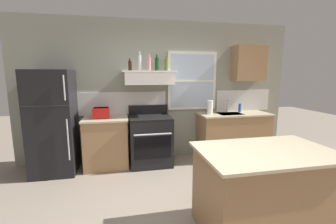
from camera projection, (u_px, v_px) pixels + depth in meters
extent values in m
cube|color=gray|center=(160.00, 91.00, 4.47)|extent=(5.40, 0.06, 2.70)
cube|color=silver|center=(100.00, 104.00, 4.23)|extent=(2.50, 0.02, 0.44)
cube|color=silver|center=(243.00, 100.00, 4.83)|extent=(1.20, 0.02, 0.44)
cube|color=white|center=(192.00, 81.00, 4.52)|extent=(1.00, 0.04, 1.15)
cube|color=silver|center=(192.00, 81.00, 4.50)|extent=(0.90, 0.01, 1.05)
cube|color=white|center=(192.00, 81.00, 4.50)|extent=(0.90, 0.02, 0.04)
cube|color=black|center=(53.00, 123.00, 3.79)|extent=(0.70, 0.68, 1.75)
cube|color=#333333|center=(45.00, 106.00, 3.40)|extent=(0.69, 0.00, 0.01)
cylinder|color=#A5A8AD|center=(68.00, 140.00, 3.53)|extent=(0.02, 0.02, 0.66)
cylinder|color=#A5A8AD|center=(64.00, 88.00, 3.39)|extent=(0.02, 0.02, 0.38)
cube|color=#9E754C|center=(107.00, 143.00, 4.09)|extent=(0.76, 0.60, 0.88)
cube|color=#C6B793|center=(105.00, 119.00, 4.01)|extent=(0.79, 0.63, 0.03)
cube|color=red|center=(101.00, 113.00, 3.99)|extent=(0.28, 0.20, 0.19)
cube|color=black|center=(101.00, 108.00, 3.97)|extent=(0.24, 0.16, 0.01)
cube|color=black|center=(92.00, 111.00, 3.95)|extent=(0.02, 0.03, 0.02)
cube|color=black|center=(150.00, 142.00, 4.21)|extent=(0.76, 0.64, 0.87)
cube|color=black|center=(150.00, 118.00, 4.14)|extent=(0.76, 0.64, 0.04)
cube|color=black|center=(148.00, 110.00, 4.40)|extent=(0.76, 0.06, 0.18)
cube|color=black|center=(153.00, 148.00, 3.90)|extent=(0.65, 0.01, 0.40)
cylinder|color=silver|center=(153.00, 134.00, 3.83)|extent=(0.65, 0.03, 0.03)
cube|color=white|center=(149.00, 78.00, 4.12)|extent=(0.88, 0.48, 0.22)
cube|color=#262628|center=(151.00, 83.00, 3.91)|extent=(0.75, 0.02, 0.04)
cube|color=white|center=(149.00, 71.00, 4.09)|extent=(0.96, 0.52, 0.02)
cylinder|color=#381E0F|center=(130.00, 66.00, 4.05)|extent=(0.06, 0.06, 0.18)
cylinder|color=#381E0F|center=(130.00, 60.00, 4.03)|extent=(0.03, 0.03, 0.04)
cylinder|color=silver|center=(140.00, 63.00, 4.03)|extent=(0.06, 0.06, 0.27)
cylinder|color=silver|center=(140.00, 53.00, 4.01)|extent=(0.03, 0.03, 0.07)
cylinder|color=#C67F84|center=(149.00, 64.00, 4.05)|extent=(0.07, 0.07, 0.24)
cylinder|color=#C67F84|center=(149.00, 56.00, 4.02)|extent=(0.03, 0.03, 0.06)
cylinder|color=#143819|center=(157.00, 64.00, 4.16)|extent=(0.07, 0.07, 0.24)
cylinder|color=#143819|center=(157.00, 56.00, 4.13)|extent=(0.03, 0.03, 0.06)
cylinder|color=#4C601E|center=(166.00, 65.00, 4.20)|extent=(0.06, 0.06, 0.21)
cylinder|color=#4C601E|center=(166.00, 58.00, 4.17)|extent=(0.03, 0.03, 0.05)
cube|color=#9E754C|center=(233.00, 136.00, 4.59)|extent=(1.40, 0.60, 0.88)
cube|color=#C6B793|center=(234.00, 114.00, 4.52)|extent=(1.43, 0.63, 0.03)
cube|color=#B7BABC|center=(230.00, 114.00, 4.48)|extent=(0.48, 0.36, 0.01)
cylinder|color=silver|center=(227.00, 106.00, 4.59)|extent=(0.03, 0.03, 0.28)
cylinder|color=silver|center=(229.00, 100.00, 4.49)|extent=(0.02, 0.16, 0.02)
cylinder|color=white|center=(210.00, 107.00, 4.39)|extent=(0.11, 0.11, 0.27)
cylinder|color=blue|center=(240.00, 108.00, 4.63)|extent=(0.06, 0.06, 0.18)
cube|color=#9E754C|center=(264.00, 192.00, 2.39)|extent=(1.32, 0.82, 0.88)
cube|color=#C6B793|center=(267.00, 152.00, 2.31)|extent=(1.40, 0.90, 0.03)
cube|color=#9E754C|center=(249.00, 63.00, 4.56)|extent=(0.64, 0.32, 0.70)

